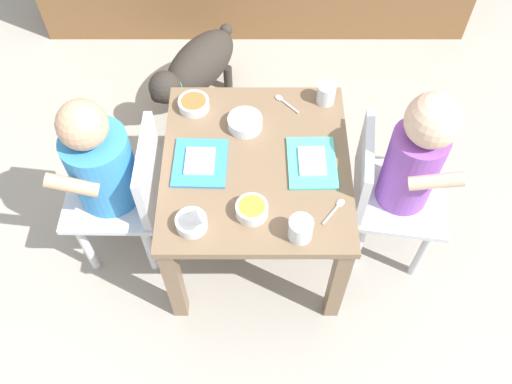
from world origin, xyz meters
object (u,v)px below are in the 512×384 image
(spoon_by_right_tray, at_px, (336,209))
(food_tray_right, at_px, (312,162))
(veggie_bowl_near, at_px, (245,122))
(spoon_by_left_tray, at_px, (284,102))
(dog, at_px, (196,67))
(seated_child_right, at_px, (409,164))
(food_tray_left, at_px, (200,162))
(cereal_bowl_right_side, at_px, (252,210))
(cereal_bowl_left_side, at_px, (192,223))
(water_cup_left, at_px, (326,94))
(seated_child_left, at_px, (105,168))
(veggie_bowl_far, at_px, (194,104))
(dining_table, at_px, (256,177))
(water_cup_right, at_px, (301,230))

(spoon_by_right_tray, bearing_deg, food_tray_right, 109.26)
(veggie_bowl_near, bearing_deg, spoon_by_left_tray, 38.86)
(dog, distance_m, spoon_by_left_tray, 0.57)
(seated_child_right, relative_size, food_tray_left, 4.02)
(cereal_bowl_right_side, bearing_deg, spoon_by_right_tray, 3.20)
(seated_child_right, height_order, dog, seated_child_right)
(food_tray_left, height_order, veggie_bowl_near, veggie_bowl_near)
(seated_child_right, bearing_deg, cereal_bowl_left_side, -162.03)
(water_cup_left, bearing_deg, dog, 137.65)
(seated_child_left, distance_m, spoon_by_left_tray, 0.57)
(seated_child_right, xyz_separation_m, dog, (-0.66, 0.66, -0.25))
(seated_child_left, relative_size, water_cup_left, 10.53)
(food_tray_left, height_order, veggie_bowl_far, veggie_bowl_far)
(veggie_bowl_near, distance_m, spoon_by_right_tray, 0.38)
(seated_child_right, bearing_deg, dining_table, 177.57)
(water_cup_right, distance_m, cereal_bowl_left_side, 0.28)
(cereal_bowl_right_side, bearing_deg, veggie_bowl_near, 94.00)
(cereal_bowl_right_side, bearing_deg, seated_child_right, 19.33)
(water_cup_right, distance_m, spoon_by_left_tray, 0.47)
(veggie_bowl_far, distance_m, spoon_by_right_tray, 0.55)
(dining_table, height_order, cereal_bowl_right_side, cereal_bowl_right_side)
(dining_table, distance_m, water_cup_right, 0.28)
(dog, relative_size, water_cup_right, 6.79)
(cereal_bowl_right_side, height_order, spoon_by_right_tray, cereal_bowl_right_side)
(dog, height_order, veggie_bowl_far, veggie_bowl_far)
(dining_table, xyz_separation_m, veggie_bowl_far, (-0.19, 0.21, 0.09))
(cereal_bowl_left_side, relative_size, spoon_by_left_tray, 1.01)
(veggie_bowl_far, distance_m, cereal_bowl_left_side, 0.42)
(dining_table, distance_m, veggie_bowl_near, 0.17)
(food_tray_right, bearing_deg, spoon_by_left_tray, 106.64)
(food_tray_left, relative_size, water_cup_right, 2.67)
(food_tray_left, xyz_separation_m, spoon_by_right_tray, (0.37, -0.16, -0.00))
(dining_table, bearing_deg, food_tray_left, -178.15)
(cereal_bowl_right_side, relative_size, spoon_by_left_tray, 1.05)
(spoon_by_left_tray, bearing_deg, spoon_by_right_tray, -72.31)
(seated_child_right, xyz_separation_m, spoon_by_left_tray, (-0.34, 0.25, -0.01))
(dining_table, relative_size, water_cup_right, 9.04)
(dining_table, xyz_separation_m, food_tray_right, (0.16, -0.01, 0.08))
(seated_child_right, height_order, spoon_by_right_tray, seated_child_right)
(cereal_bowl_left_side, bearing_deg, dog, 94.21)
(dog, height_order, food_tray_right, food_tray_right)
(seated_child_left, height_order, spoon_by_left_tray, seated_child_left)
(dog, bearing_deg, food_tray_right, -58.99)
(cereal_bowl_left_side, relative_size, spoon_by_right_tray, 0.96)
(spoon_by_left_tray, bearing_deg, food_tray_right, -73.36)
(spoon_by_right_tray, bearing_deg, seated_child_right, 33.23)
(seated_child_left, height_order, veggie_bowl_far, seated_child_left)
(seated_child_left, xyz_separation_m, spoon_by_right_tray, (0.64, -0.15, 0.01))
(veggie_bowl_far, bearing_deg, dog, 95.54)
(seated_child_right, bearing_deg, dog, 134.97)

